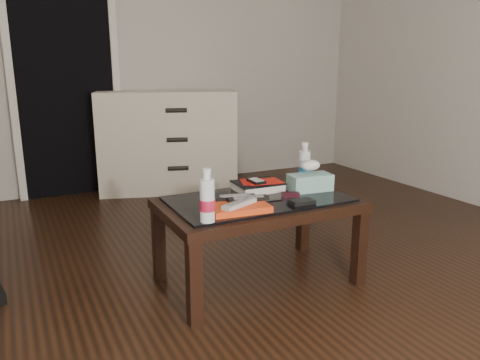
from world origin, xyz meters
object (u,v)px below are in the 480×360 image
at_px(textbook, 258,186).
at_px(water_bottle_right, 305,163).
at_px(dresser, 168,141).
at_px(coffee_table, 258,210).
at_px(water_bottle_left, 207,195).
at_px(tissue_box, 310,182).

height_order(textbook, water_bottle_right, water_bottle_right).
height_order(dresser, textbook, dresser).
bearing_deg(dresser, coffee_table, -77.07).
relative_size(water_bottle_left, tissue_box, 1.03).
bearing_deg(dresser, tissue_box, -67.90).
bearing_deg(dresser, textbook, -75.28).
height_order(dresser, tissue_box, dresser).
xyz_separation_m(coffee_table, textbook, (0.07, 0.14, 0.09)).
bearing_deg(textbook, tissue_box, -24.96).
relative_size(dresser, textbook, 5.18).
height_order(coffee_table, dresser, dresser).
bearing_deg(water_bottle_right, coffee_table, -158.53).
distance_m(dresser, tissue_box, 2.02).
xyz_separation_m(dresser, tissue_box, (0.15, -2.01, 0.06)).
bearing_deg(water_bottle_left, tissue_box, 18.04).
distance_m(dresser, water_bottle_left, 2.31).
height_order(coffee_table, tissue_box, tissue_box).
bearing_deg(water_bottle_right, tissue_box, -112.11).
bearing_deg(coffee_table, water_bottle_left, -149.80).
bearing_deg(dresser, water_bottle_right, -65.85).
relative_size(textbook, tissue_box, 1.09).
xyz_separation_m(textbook, water_bottle_left, (-0.45, -0.36, 0.10)).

